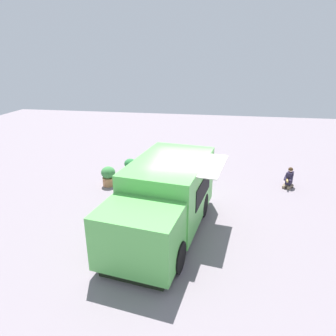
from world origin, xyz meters
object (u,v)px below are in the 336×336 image
planter_flowering_far (108,176)px  planter_flowering_near (175,167)px  planter_flowering_side (130,167)px  food_truck (164,201)px  person_customer (289,180)px

planter_flowering_far → planter_flowering_near: bearing=-56.4°
planter_flowering_far → planter_flowering_side: 1.45m
planter_flowering_side → planter_flowering_far: bearing=154.9°
food_truck → planter_flowering_far: bearing=44.2°
food_truck → planter_flowering_side: bearing=28.8°
food_truck → planter_flowering_far: (3.18, 3.09, -0.61)m
planter_flowering_near → planter_flowering_far: planter_flowering_far is taller
person_customer → planter_flowering_far: person_customer is taller
planter_flowering_far → planter_flowering_side: bearing=-25.1°
food_truck → planter_flowering_side: 5.17m
food_truck → planter_flowering_near: (4.97, 0.39, -0.72)m
planter_flowering_near → planter_flowering_side: size_ratio=0.88×
planter_flowering_near → planter_flowering_side: (-0.48, 2.08, 0.06)m
food_truck → person_customer: size_ratio=6.15×
person_customer → planter_flowering_far: (-1.18, 7.85, 0.12)m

